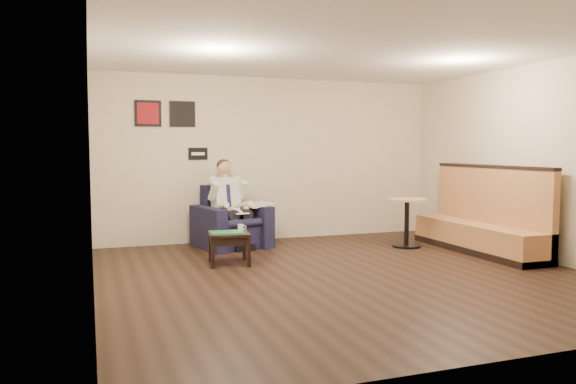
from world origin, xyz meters
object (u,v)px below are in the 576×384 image
object	(u,v)px
coffee_mug	(241,228)
smartphone	(231,230)
cafe_table	(407,223)
green_folder	(227,232)
banquette	(478,209)
armchair	(231,217)
seated_man	(235,206)
side_table	(229,248)

from	to	relation	value
coffee_mug	smartphone	xyz separation A→B (m)	(-0.12, 0.06, -0.04)
cafe_table	green_folder	bearing A→B (deg)	-172.88
green_folder	cafe_table	xyz separation A→B (m)	(3.05, 0.38, -0.05)
coffee_mug	banquette	world-z (taller)	banquette
cafe_table	banquette	bearing A→B (deg)	-43.05
armchair	smartphone	world-z (taller)	armchair
seated_man	green_folder	bearing A→B (deg)	-122.87
side_table	smartphone	distance (m)	0.28
side_table	coffee_mug	world-z (taller)	coffee_mug
seated_man	smartphone	bearing A→B (deg)	-120.65
coffee_mug	cafe_table	xyz separation A→B (m)	(2.83, 0.27, -0.09)
armchair	cafe_table	size ratio (longest dim) A/B	1.30
armchair	seated_man	size ratio (longest dim) A/B	0.75
seated_man	smartphone	world-z (taller)	seated_man
armchair	cafe_table	xyz separation A→B (m)	(2.67, -0.93, -0.10)
banquette	cafe_table	xyz separation A→B (m)	(-0.80, 0.75, -0.26)
banquette	coffee_mug	bearing A→B (deg)	172.58
green_folder	coffee_mug	distance (m)	0.25
side_table	green_folder	distance (m)	0.23
side_table	cafe_table	xyz separation A→B (m)	(3.02, 0.37, 0.17)
armchair	banquette	bearing A→B (deg)	-39.35
armchair	green_folder	distance (m)	1.37
seated_man	banquette	world-z (taller)	seated_man
side_table	green_folder	size ratio (longest dim) A/B	1.22
seated_man	banquette	distance (m)	3.77
seated_man	smartphone	size ratio (longest dim) A/B	9.87
cafe_table	smartphone	bearing A→B (deg)	-175.78
green_folder	cafe_table	distance (m)	3.08
seated_man	cafe_table	bearing A→B (deg)	-30.52
armchair	green_folder	xyz separation A→B (m)	(-0.39, -1.31, -0.05)
green_folder	coffee_mug	xyz separation A→B (m)	(0.22, 0.11, 0.04)
green_folder	side_table	bearing A→B (deg)	25.84
armchair	seated_man	bearing A→B (deg)	-90.00
seated_man	green_folder	xyz separation A→B (m)	(-0.42, -1.19, -0.23)
armchair	cafe_table	bearing A→B (deg)	-32.77
side_table	coffee_mug	bearing A→B (deg)	25.84
coffee_mug	smartphone	size ratio (longest dim) A/B	0.68
armchair	side_table	size ratio (longest dim) A/B	1.89
side_table	smartphone	size ratio (longest dim) A/B	3.93
green_folder	banquette	distance (m)	3.88
side_table	banquette	bearing A→B (deg)	-5.68
side_table	banquette	size ratio (longest dim) A/B	0.21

